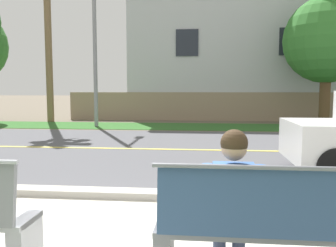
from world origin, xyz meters
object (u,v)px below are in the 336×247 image
seated_person_blue (232,195)px  streetlamp (96,22)px  shade_tree_left (331,33)px  bench_right (274,229)px

seated_person_blue → streetlamp: streetlamp is taller
seated_person_blue → streetlamp: size_ratio=0.16×
seated_person_blue → shade_tree_left: bearing=68.7°
streetlamp → shade_tree_left: size_ratio=1.27×
bench_right → shade_tree_left: (4.68, 13.00, 3.43)m
shade_tree_left → bench_right: bearing=-109.8°
bench_right → streetlamp: 13.37m
streetlamp → shade_tree_left: bearing=7.2°
bench_right → seated_person_blue: bearing=151.9°
streetlamp → shade_tree_left: 9.80m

